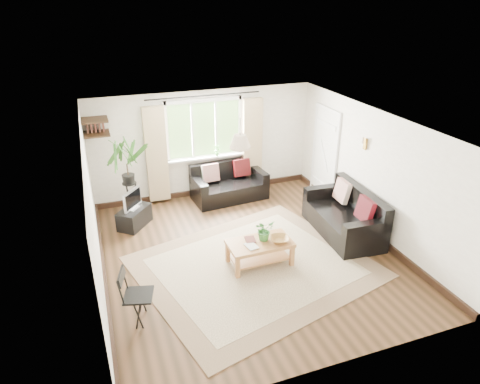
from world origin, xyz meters
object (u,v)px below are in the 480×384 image
object	(u,v)px
sofa_back	(229,183)
sofa_right	(343,214)
palm_stand	(129,180)
tv_stand	(134,217)
folding_chair	(139,296)
coffee_table	(260,253)

from	to	relation	value
sofa_back	sofa_right	xyz separation A→B (m)	(1.57, -2.22, 0.04)
sofa_right	sofa_back	bearing A→B (deg)	-141.47
palm_stand	tv_stand	bearing A→B (deg)	-90.71
tv_stand	palm_stand	distance (m)	0.77
tv_stand	folding_chair	distance (m)	2.84
coffee_table	palm_stand	size ratio (longest dim) A/B	0.65
sofa_right	coffee_table	world-z (taller)	sofa_right
coffee_table	palm_stand	bearing A→B (deg)	126.21
sofa_right	palm_stand	size ratio (longest dim) A/B	1.07
sofa_right	coffee_table	xyz separation A→B (m)	(-1.91, -0.43, -0.20)
sofa_right	folding_chair	world-z (taller)	sofa_right
palm_stand	sofa_back	bearing A→B (deg)	3.49
sofa_right	palm_stand	distance (m)	4.32
sofa_back	coffee_table	bearing A→B (deg)	-102.17
sofa_right	coffee_table	bearing A→B (deg)	-73.92
coffee_table	palm_stand	world-z (taller)	palm_stand
palm_stand	folding_chair	distance (m)	3.28
palm_stand	folding_chair	world-z (taller)	palm_stand
sofa_back	tv_stand	world-z (taller)	sofa_back
tv_stand	palm_stand	bearing A→B (deg)	39.07
tv_stand	folding_chair	world-z (taller)	folding_chair
palm_stand	sofa_right	bearing A→B (deg)	-29.03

